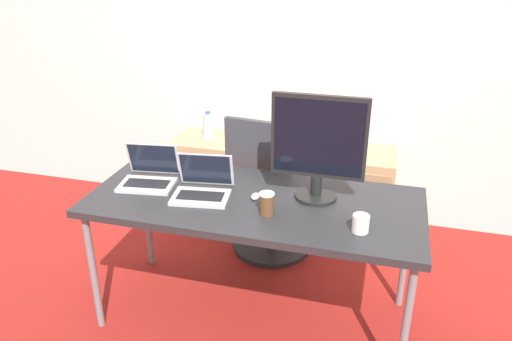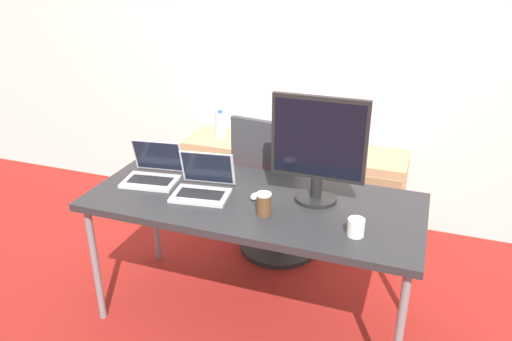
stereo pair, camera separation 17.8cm
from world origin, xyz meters
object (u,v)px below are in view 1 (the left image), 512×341
(office_chair, at_px, (269,204))
(mouse, at_px, (256,196))
(cabinet_left, at_px, (210,175))
(coffee_cup_white, at_px, (361,223))
(coffee_cup_brown, at_px, (267,204))
(cabinet_right, at_px, (358,193))
(water_bottle, at_px, (208,126))
(monitor, at_px, (318,147))
(laptop_left, at_px, (202,188))
(laptop_right, at_px, (149,176))

(office_chair, height_order, mouse, office_chair)
(cabinet_left, relative_size, coffee_cup_white, 7.44)
(mouse, xyz_separation_m, coffee_cup_white, (0.57, -0.19, 0.03))
(mouse, relative_size, coffee_cup_brown, 0.58)
(cabinet_right, bearing_deg, coffee_cup_brown, -106.51)
(cabinet_left, xyz_separation_m, water_bottle, (0.00, 0.00, 0.42))
(monitor, distance_m, coffee_cup_white, 0.46)
(laptop_left, distance_m, laptop_right, 0.35)
(monitor, distance_m, coffee_cup_brown, 0.40)
(monitor, bearing_deg, cabinet_left, 134.02)
(office_chair, bearing_deg, coffee_cup_brown, -76.85)
(coffee_cup_white, bearing_deg, cabinet_right, 93.78)
(office_chair, relative_size, laptop_left, 3.20)
(cabinet_right, height_order, laptop_right, laptop_right)
(cabinet_left, relative_size, coffee_cup_brown, 5.49)
(office_chair, xyz_separation_m, cabinet_right, (0.57, 0.47, -0.06))
(office_chair, relative_size, laptop_right, 3.20)
(cabinet_left, height_order, mouse, mouse)
(office_chair, xyz_separation_m, coffee_cup_brown, (0.19, -0.81, 0.45))
(laptop_right, distance_m, coffee_cup_white, 1.22)
(monitor, bearing_deg, laptop_left, -167.08)
(cabinet_left, height_order, cabinet_right, same)
(laptop_left, distance_m, coffee_cup_white, 0.87)
(water_bottle, height_order, coffee_cup_brown, coffee_cup_brown)
(monitor, bearing_deg, mouse, -162.09)
(water_bottle, relative_size, monitor, 0.38)
(cabinet_right, distance_m, coffee_cup_white, 1.42)
(mouse, bearing_deg, laptop_left, -172.63)
(laptop_left, bearing_deg, office_chair, 74.42)
(water_bottle, height_order, monitor, monitor)
(office_chair, distance_m, monitor, 0.97)
(cabinet_left, bearing_deg, monitor, -45.98)
(laptop_left, xyz_separation_m, mouse, (0.29, 0.04, -0.03))
(coffee_cup_brown, bearing_deg, cabinet_left, 121.77)
(cabinet_right, xyz_separation_m, laptop_right, (-1.11, -1.11, 0.50))
(coffee_cup_brown, bearing_deg, laptop_right, 166.94)
(cabinet_left, bearing_deg, coffee_cup_white, -46.47)
(water_bottle, distance_m, laptop_left, 1.25)
(laptop_right, bearing_deg, office_chair, 49.82)
(mouse, bearing_deg, cabinet_left, 121.48)
(laptop_right, height_order, coffee_cup_white, laptop_right)
(water_bottle, bearing_deg, coffee_cup_brown, -58.27)
(laptop_right, xyz_separation_m, coffee_cup_white, (1.20, -0.22, -0.00))
(cabinet_right, distance_m, laptop_right, 1.65)
(mouse, distance_m, coffee_cup_white, 0.60)
(cabinet_left, bearing_deg, coffee_cup_brown, -58.23)
(laptop_left, bearing_deg, laptop_right, 169.94)
(laptop_left, xyz_separation_m, coffee_cup_brown, (0.39, -0.11, 0.01))
(cabinet_left, height_order, laptop_left, laptop_left)
(cabinet_right, bearing_deg, laptop_right, -134.94)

